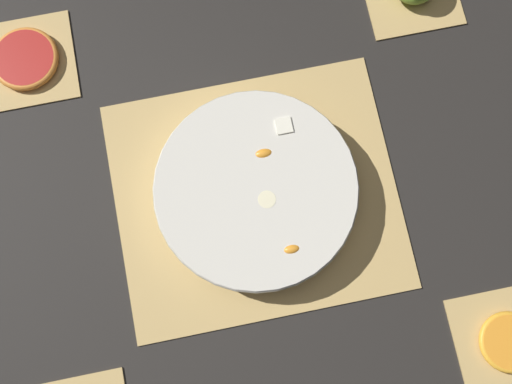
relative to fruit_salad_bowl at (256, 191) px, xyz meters
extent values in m
plane|color=black|center=(0.00, 0.00, -0.04)|extent=(6.00, 6.00, 0.00)
cube|color=tan|center=(0.00, 0.00, -0.03)|extent=(0.41, 0.36, 0.01)
cube|color=brown|center=(-0.16, 0.00, -0.03)|extent=(0.01, 0.35, 0.00)
cube|color=brown|center=(-0.12, 0.00, -0.03)|extent=(0.01, 0.35, 0.00)
cube|color=brown|center=(-0.08, 0.00, -0.03)|extent=(0.01, 0.35, 0.00)
cube|color=brown|center=(-0.04, 0.00, -0.03)|extent=(0.01, 0.35, 0.00)
cube|color=brown|center=(0.00, 0.00, -0.03)|extent=(0.01, 0.35, 0.00)
cube|color=brown|center=(0.04, 0.00, -0.03)|extent=(0.01, 0.35, 0.00)
cube|color=brown|center=(0.08, 0.00, -0.03)|extent=(0.01, 0.35, 0.00)
cube|color=brown|center=(0.12, 0.00, -0.03)|extent=(0.01, 0.35, 0.00)
cube|color=brown|center=(0.17, 0.00, -0.03)|extent=(0.01, 0.35, 0.00)
cube|color=tan|center=(0.31, -0.28, -0.03)|extent=(0.15, 0.15, 0.01)
cube|color=brown|center=(0.28, -0.28, -0.03)|extent=(0.00, 0.14, 0.00)
cube|color=tan|center=(-0.30, 0.28, -0.03)|extent=(0.15, 0.15, 0.01)
cube|color=brown|center=(-0.33, 0.28, -0.03)|extent=(0.00, 0.14, 0.00)
cube|color=brown|center=(-0.28, 0.28, -0.03)|extent=(0.00, 0.14, 0.00)
cylinder|color=silver|center=(0.00, 0.00, 0.00)|extent=(0.28, 0.28, 0.05)
torus|color=silver|center=(0.00, 0.00, 0.01)|extent=(0.29, 0.29, 0.01)
cylinder|color=#F4EABC|center=(-0.02, 0.01, -0.01)|extent=(0.03, 0.03, 0.01)
cylinder|color=#F4EABC|center=(0.02, 0.01, 0.02)|extent=(0.03, 0.03, 0.01)
cylinder|color=#F4EABC|center=(-0.10, -0.01, 0.01)|extent=(0.03, 0.03, 0.01)
cylinder|color=#F4EABC|center=(0.02, 0.04, -0.02)|extent=(0.02, 0.02, 0.01)
cylinder|color=#F4EABC|center=(0.10, -0.01, 0.01)|extent=(0.03, 0.03, 0.01)
cylinder|color=#F4EABC|center=(0.01, -0.02, 0.02)|extent=(0.02, 0.02, 0.01)
cube|color=white|center=(0.06, 0.08, 0.01)|extent=(0.02, 0.02, 0.02)
cube|color=white|center=(-0.01, -0.04, 0.00)|extent=(0.02, 0.02, 0.02)
cube|color=white|center=(-0.08, -0.08, -0.01)|extent=(0.03, 0.03, 0.03)
cube|color=white|center=(-0.06, 0.05, -0.01)|extent=(0.02, 0.02, 0.02)
cube|color=white|center=(0.04, -0.01, 0.00)|extent=(0.02, 0.02, 0.02)
cube|color=white|center=(0.09, 0.01, -0.01)|extent=(0.03, 0.03, 0.03)
cube|color=white|center=(-0.10, 0.04, -0.01)|extent=(0.03, 0.03, 0.03)
ellipsoid|color=orange|center=(0.06, -0.10, 0.00)|extent=(0.03, 0.02, 0.01)
ellipsoid|color=#B2231E|center=(0.00, -0.08, 0.00)|extent=(0.03, 0.02, 0.01)
ellipsoid|color=orange|center=(0.08, -0.06, 0.00)|extent=(0.03, 0.02, 0.01)
ellipsoid|color=orange|center=(0.02, 0.05, 0.02)|extent=(0.03, 0.01, 0.01)
ellipsoid|color=orange|center=(0.00, -0.11, 0.00)|extent=(0.03, 0.02, 0.01)
ellipsoid|color=orange|center=(-0.01, 0.08, 0.00)|extent=(0.03, 0.02, 0.02)
ellipsoid|color=orange|center=(-0.06, -0.04, -0.02)|extent=(0.03, 0.02, 0.01)
ellipsoid|color=orange|center=(0.03, -0.09, 0.02)|extent=(0.02, 0.01, 0.01)
cylinder|color=orange|center=(0.31, -0.28, -0.02)|extent=(0.07, 0.07, 0.01)
torus|color=#F4A82D|center=(0.31, -0.28, -0.02)|extent=(0.09, 0.09, 0.01)
cylinder|color=#B2231E|center=(-0.30, 0.28, -0.02)|extent=(0.09, 0.09, 0.01)
torus|color=orange|center=(-0.30, 0.28, -0.02)|extent=(0.10, 0.10, 0.01)
camera|label=1|loc=(-0.03, -0.16, 0.83)|focal=42.00mm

